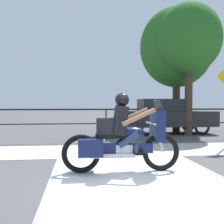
# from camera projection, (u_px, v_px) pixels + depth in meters

# --- Properties ---
(ground_plane) EXTENTS (120.00, 120.00, 0.00)m
(ground_plane) POSITION_uv_depth(u_px,v_px,m) (135.00, 181.00, 5.09)
(ground_plane) COLOR #4C4C4F
(sidewalk_band) EXTENTS (44.00, 2.40, 0.01)m
(sidewalk_band) POSITION_uv_depth(u_px,v_px,m) (113.00, 150.00, 8.46)
(sidewalk_band) COLOR #B7B2A8
(sidewalk_band) RESTS_ON ground
(crosswalk_band) EXTENTS (3.28, 6.00, 0.01)m
(crosswalk_band) POSITION_uv_depth(u_px,v_px,m) (142.00, 184.00, 4.90)
(crosswalk_band) COLOR silver
(crosswalk_band) RESTS_ON ground
(fence_railing) EXTENTS (36.00, 0.05, 1.23)m
(fence_railing) POSITION_uv_depth(u_px,v_px,m) (106.00, 116.00, 10.41)
(fence_railing) COLOR black
(fence_railing) RESTS_ON ground
(motorcycle) EXTENTS (2.45, 0.76, 1.63)m
(motorcycle) POSITION_uv_depth(u_px,v_px,m) (122.00, 137.00, 5.76)
(motorcycle) COLOR black
(motorcycle) RESTS_ON ground
(parked_car) EXTENTS (4.25, 1.76, 1.64)m
(parked_car) POSITION_uv_depth(u_px,v_px,m) (166.00, 114.00, 13.31)
(parked_car) COLOR #232326
(parked_car) RESTS_ON ground
(tree_behind_sign) EXTENTS (3.64, 3.64, 6.26)m
(tree_behind_sign) POSITION_uv_depth(u_px,v_px,m) (177.00, 48.00, 14.04)
(tree_behind_sign) COLOR #473323
(tree_behind_sign) RESTS_ON ground
(tree_behind_car) EXTENTS (2.87, 2.87, 5.92)m
(tree_behind_car) POSITION_uv_depth(u_px,v_px,m) (189.00, 39.00, 12.52)
(tree_behind_car) COLOR #473323
(tree_behind_car) RESTS_ON ground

